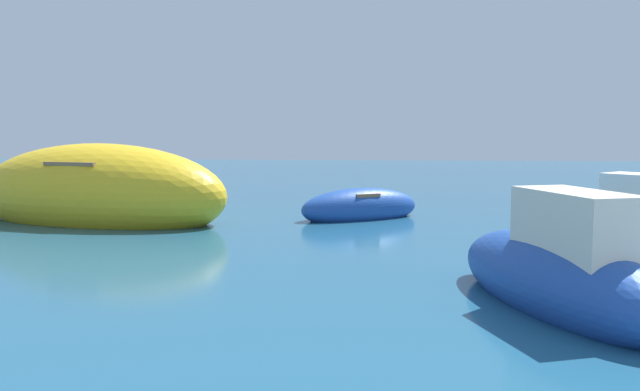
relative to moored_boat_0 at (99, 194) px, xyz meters
The scene contains 3 objects.
moored_boat_0 is the anchor object (origin of this frame).
moored_boat_2 10.83m from the moored_boat_0, 37.82° to the right, with size 2.46×4.10×1.68m.
moored_boat_5 6.10m from the moored_boat_0, ahead, with size 3.17×2.50×0.94m.
Camera 1 is at (-5.28, -4.98, 2.12)m, focal length 36.50 mm.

